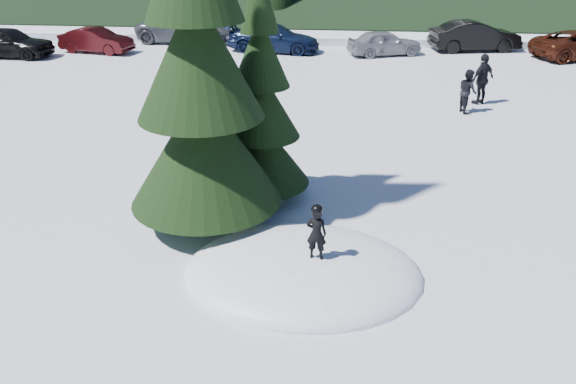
# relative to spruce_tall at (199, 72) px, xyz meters

# --- Properties ---
(ground) EXTENTS (200.00, 200.00, 0.00)m
(ground) POSITION_rel_spruce_tall_xyz_m (2.20, -1.80, -3.32)
(ground) COLOR white
(ground) RESTS_ON ground
(snow_mound) EXTENTS (4.48, 3.52, 0.96)m
(snow_mound) POSITION_rel_spruce_tall_xyz_m (2.20, -1.80, -3.32)
(snow_mound) COLOR white
(snow_mound) RESTS_ON ground
(spruce_tall) EXTENTS (3.20, 3.20, 8.60)m
(spruce_tall) POSITION_rel_spruce_tall_xyz_m (0.00, 0.00, 0.00)
(spruce_tall) COLOR black
(spruce_tall) RESTS_ON ground
(spruce_short) EXTENTS (2.20, 2.20, 5.37)m
(spruce_short) POSITION_rel_spruce_tall_xyz_m (1.00, 1.40, -1.22)
(spruce_short) COLOR black
(spruce_short) RESTS_ON ground
(child_skier) EXTENTS (0.39, 0.28, 0.99)m
(child_skier) POSITION_rel_spruce_tall_xyz_m (2.45, -1.97, -2.34)
(child_skier) COLOR black
(child_skier) RESTS_ON snow_mound
(adult_0) EXTENTS (0.74, 0.85, 1.50)m
(adult_0) POSITION_rel_spruce_tall_xyz_m (7.08, 8.85, -2.57)
(adult_0) COLOR black
(adult_0) RESTS_ON ground
(adult_1) EXTENTS (1.11, 1.01, 1.82)m
(adult_1) POSITION_rel_spruce_tall_xyz_m (7.78, 9.95, -2.41)
(adult_1) COLOR black
(adult_1) RESTS_ON ground
(car_0) EXTENTS (4.38, 1.91, 1.47)m
(car_0) POSITION_rel_spruce_tall_xyz_m (-13.71, 15.91, -2.58)
(car_0) COLOR black
(car_0) RESTS_ON ground
(car_1) EXTENTS (3.93, 1.98, 1.24)m
(car_1) POSITION_rel_spruce_tall_xyz_m (-9.84, 17.41, -2.70)
(car_1) COLOR black
(car_1) RESTS_ON ground
(car_2) EXTENTS (5.44, 2.73, 1.48)m
(car_2) POSITION_rel_spruce_tall_xyz_m (-6.05, 20.65, -2.58)
(car_2) COLOR #4A4C51
(car_2) RESTS_ON ground
(car_3) EXTENTS (4.96, 2.61, 1.37)m
(car_3) POSITION_rel_spruce_tall_xyz_m (-0.86, 18.58, -2.63)
(car_3) COLOR #0E1832
(car_3) RESTS_ON ground
(car_4) EXTENTS (3.94, 2.60, 1.25)m
(car_4) POSITION_rel_spruce_tall_xyz_m (4.76, 18.20, -2.70)
(car_4) COLOR gray
(car_4) RESTS_ON ground
(car_5) EXTENTS (4.77, 2.44, 1.50)m
(car_5) POSITION_rel_spruce_tall_xyz_m (9.46, 19.81, -2.57)
(car_5) COLOR black
(car_5) RESTS_ON ground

